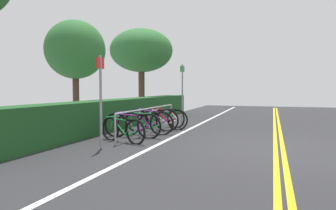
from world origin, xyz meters
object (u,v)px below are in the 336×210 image
object	(u,v)px
bicycle_3	(152,120)
sign_post_far	(182,88)
tree_far_right	(141,51)
sign_post_near	(101,93)
bicycle_1	(132,125)
bicycle_4	(163,119)
bicycle_2	(146,123)
bicycle_0	(123,130)
tree_mid	(75,50)
bicycle_5	(164,117)
bike_rack	(149,114)

from	to	relation	value
bicycle_3	sign_post_far	size ratio (longest dim) A/B	0.73
tree_far_right	sign_post_near	bearing A→B (deg)	-161.94
bicycle_1	bicycle_4	size ratio (longest dim) A/B	1.00
bicycle_2	sign_post_far	world-z (taller)	sign_post_far
bicycle_4	sign_post_near	size ratio (longest dim) A/B	0.82
bicycle_0	tree_mid	bearing A→B (deg)	52.25
sign_post_far	tree_far_right	world-z (taller)	tree_far_right
tree_mid	bicycle_0	bearing A→B (deg)	-127.75
bicycle_0	bicycle_3	size ratio (longest dim) A/B	0.90
bicycle_5	tree_far_right	size ratio (longest dim) A/B	0.38
bicycle_3	bike_rack	bearing A→B (deg)	-170.34
bicycle_2	bicycle_5	world-z (taller)	bicycle_2
tree_mid	sign_post_near	bearing A→B (deg)	-137.93
bicycle_5	bicycle_4	bearing A→B (deg)	-164.09
bicycle_1	tree_far_right	size ratio (longest dim) A/B	0.39
bicycle_4	tree_mid	world-z (taller)	tree_mid
sign_post_far	bicycle_0	bearing A→B (deg)	176.77
bike_rack	tree_far_right	xyz separation A→B (m)	(6.41, 3.06, 2.80)
bicycle_0	bicycle_3	xyz separation A→B (m)	(2.15, 0.04, 0.05)
bicycle_5	tree_mid	bearing A→B (deg)	108.98
bicycle_0	bicycle_2	size ratio (longest dim) A/B	0.93
sign_post_near	bicycle_2	bearing A→B (deg)	-2.88
bicycle_0	tree_mid	world-z (taller)	tree_mid
sign_post_near	sign_post_far	bearing A→B (deg)	-3.13
tree_mid	sign_post_far	bearing A→B (deg)	-56.37
bicycle_5	bike_rack	bearing A→B (deg)	-176.23
bicycle_2	sign_post_far	size ratio (longest dim) A/B	0.70
bicycle_1	bicycle_2	distance (m)	0.62
bicycle_3	bicycle_4	world-z (taller)	bicycle_3
bicycle_0	bicycle_5	xyz separation A→B (m)	(3.46, 0.08, 0.02)
bicycle_1	sign_post_far	bearing A→B (deg)	-5.06
bike_rack	bicycle_0	xyz separation A→B (m)	(-1.74, 0.04, -0.27)
bike_rack	bicycle_0	size ratio (longest dim) A/B	2.90
tree_mid	bicycle_2	bearing A→B (deg)	-108.39
tree_mid	tree_far_right	world-z (taller)	tree_far_right
bicycle_3	tree_far_right	world-z (taller)	tree_far_right
bicycle_3	tree_far_right	xyz separation A→B (m)	(5.99, 2.99, 3.02)
sign_post_near	bicycle_1	bearing A→B (deg)	1.20
bicycle_5	tree_mid	size ratio (longest dim) A/B	0.45
bicycle_1	bicycle_4	bearing A→B (deg)	-6.33
bicycle_3	bicycle_5	xyz separation A→B (m)	(1.31, 0.04, -0.02)
bicycle_3	tree_mid	world-z (taller)	tree_mid
bicycle_5	tree_mid	world-z (taller)	tree_mid
bicycle_1	tree_mid	world-z (taller)	tree_mid
bicycle_4	tree_mid	size ratio (longest dim) A/B	0.46
bicycle_4	tree_mid	bearing A→B (deg)	95.24
bicycle_1	bicycle_2	bearing A→B (deg)	-14.45
sign_post_far	bicycle_2	bearing A→B (deg)	176.69
bike_rack	bicycle_2	bearing A→B (deg)	-174.55
bike_rack	sign_post_far	distance (m)	3.05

